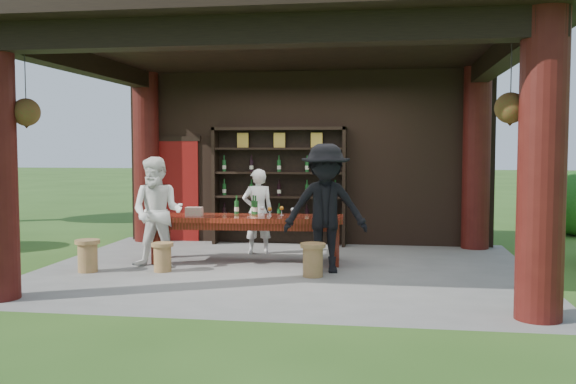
# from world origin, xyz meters

# --- Properties ---
(ground) EXTENTS (90.00, 90.00, 0.00)m
(ground) POSITION_xyz_m (0.00, 0.00, 0.00)
(ground) COLOR #2D5119
(ground) RESTS_ON ground
(pavilion) EXTENTS (7.50, 6.00, 3.60)m
(pavilion) POSITION_xyz_m (-0.01, 0.43, 2.13)
(pavilion) COLOR slate
(pavilion) RESTS_ON ground
(wine_shelf) EXTENTS (2.54, 0.39, 2.23)m
(wine_shelf) POSITION_xyz_m (-0.48, 2.45, 1.12)
(wine_shelf) COLOR black
(wine_shelf) RESTS_ON ground
(tasting_table) EXTENTS (3.13, 0.98, 0.75)m
(tasting_table) POSITION_xyz_m (-0.69, 0.53, 0.63)
(tasting_table) COLOR #501A0B
(tasting_table) RESTS_ON ground
(stool_near_left) EXTENTS (0.33, 0.33, 0.43)m
(stool_near_left) POSITION_xyz_m (-1.77, -0.45, 0.23)
(stool_near_left) COLOR olive
(stool_near_left) RESTS_ON ground
(stool_near_right) EXTENTS (0.37, 0.37, 0.48)m
(stool_near_right) POSITION_xyz_m (0.50, -0.49, 0.26)
(stool_near_right) COLOR olive
(stool_near_right) RESTS_ON ground
(stool_far_left) EXTENTS (0.37, 0.37, 0.48)m
(stool_far_left) POSITION_xyz_m (-2.86, -0.64, 0.25)
(stool_far_left) COLOR olive
(stool_far_left) RESTS_ON ground
(host) EXTENTS (0.63, 0.52, 1.48)m
(host) POSITION_xyz_m (-0.68, 1.37, 0.74)
(host) COLOR white
(host) RESTS_ON ground
(guest_woman) EXTENTS (0.83, 0.65, 1.71)m
(guest_woman) POSITION_xyz_m (-1.94, -0.15, 0.85)
(guest_woman) COLOR white
(guest_woman) RESTS_ON ground
(guest_man) EXTENTS (1.33, 0.90, 1.91)m
(guest_man) POSITION_xyz_m (0.64, -0.13, 0.95)
(guest_man) COLOR black
(guest_man) RESTS_ON ground
(table_bottles) EXTENTS (0.40, 0.17, 0.31)m
(table_bottles) POSITION_xyz_m (-0.72, 0.81, 0.90)
(table_bottles) COLOR #194C1E
(table_bottles) RESTS_ON tasting_table
(table_glasses) EXTENTS (0.95, 0.30, 0.15)m
(table_glasses) POSITION_xyz_m (-0.09, 0.58, 0.82)
(table_glasses) COLOR silver
(table_glasses) RESTS_ON tasting_table
(napkin_basket) EXTENTS (0.27, 0.20, 0.14)m
(napkin_basket) POSITION_xyz_m (-1.53, 0.39, 0.82)
(napkin_basket) COLOR #BF6672
(napkin_basket) RESTS_ON tasting_table
(shrubs) EXTENTS (15.55, 9.18, 1.36)m
(shrubs) POSITION_xyz_m (2.92, 1.19, 0.56)
(shrubs) COLOR #194C14
(shrubs) RESTS_ON ground
(trees) EXTENTS (21.44, 10.72, 4.80)m
(trees) POSITION_xyz_m (3.43, 1.18, 3.37)
(trees) COLOR #3F2819
(trees) RESTS_ON ground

